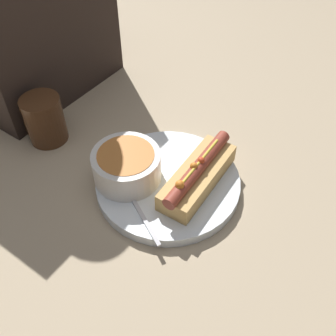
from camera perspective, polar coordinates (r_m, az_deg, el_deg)
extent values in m
plane|color=tan|center=(0.72, 0.00, -2.68)|extent=(4.00, 4.00, 0.00)
cylinder|color=white|center=(0.71, 0.00, -2.16)|extent=(0.26, 0.26, 0.02)
cube|color=tan|center=(0.68, 4.32, -1.30)|extent=(0.18, 0.07, 0.04)
cylinder|color=brown|center=(0.66, 4.43, 0.08)|extent=(0.19, 0.03, 0.02)
sphere|color=orange|center=(0.65, 3.76, 0.27)|extent=(0.01, 0.01, 0.01)
sphere|color=#C63F1E|center=(0.66, 4.81, 1.07)|extent=(0.01, 0.01, 0.01)
sphere|color=orange|center=(0.62, 1.72, -2.45)|extent=(0.02, 0.02, 0.02)
cylinder|color=gold|center=(0.66, 4.48, 0.72)|extent=(0.13, 0.01, 0.01)
cylinder|color=silver|center=(0.69, -6.00, 0.29)|extent=(0.12, 0.12, 0.05)
cylinder|color=#C67533|center=(0.67, -6.15, 1.65)|extent=(0.10, 0.10, 0.01)
cube|color=#B7B7BC|center=(0.65, -3.87, -6.75)|extent=(0.07, 0.12, 0.00)
ellipsoid|color=#B7B7BC|center=(0.70, -6.84, -1.42)|extent=(0.05, 0.05, 0.01)
cylinder|color=#4C2D19|center=(0.81, -17.47, 6.73)|extent=(0.08, 0.08, 0.10)
cube|color=#2D231E|center=(0.89, -18.86, 20.61)|extent=(0.33, 0.15, 0.37)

